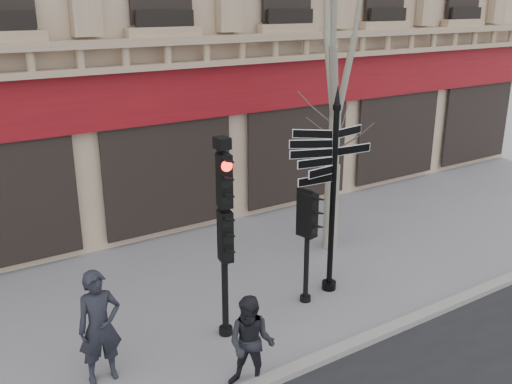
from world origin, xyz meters
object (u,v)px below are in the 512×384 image
fingerpost (335,157)px  pedestrian_b (251,344)px  plane_tree (340,4)px  pedestrian_a (100,327)px  traffic_signal_secondary (308,227)px  traffic_signal_main (224,215)px

fingerpost → pedestrian_b: (-3.08, -1.78, -2.08)m
plane_tree → pedestrian_a: 8.14m
fingerpost → plane_tree: size_ratio=0.53×
pedestrian_b → plane_tree: bearing=83.8°
fingerpost → traffic_signal_secondary: size_ratio=1.85×
traffic_signal_secondary → pedestrian_b: traffic_signal_secondary is taller
fingerpost → traffic_signal_main: size_ratio=1.17×
pedestrian_a → pedestrian_b: pedestrian_a is taller
fingerpost → pedestrian_b: size_ratio=2.75×
fingerpost → pedestrian_a: size_ratio=2.27×
traffic_signal_secondary → pedestrian_a: traffic_signal_secondary is taller
traffic_signal_main → pedestrian_b: 2.18m
traffic_signal_secondary → pedestrian_a: (-4.21, -0.20, -0.66)m
traffic_signal_secondary → pedestrian_a: 4.26m
fingerpost → pedestrian_b: 4.12m
plane_tree → pedestrian_a: bearing=-162.8°
traffic_signal_main → pedestrian_b: traffic_signal_main is taller
plane_tree → pedestrian_a: size_ratio=4.31×
traffic_signal_main → plane_tree: 5.62m
traffic_signal_main → plane_tree: (4.07, 1.93, 3.36)m
traffic_signal_secondary → pedestrian_a: size_ratio=1.22×
fingerpost → traffic_signal_main: fingerpost is taller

